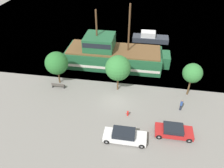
{
  "coord_description": "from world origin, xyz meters",
  "views": [
    {
      "loc": [
        3.11,
        -22.79,
        19.92
      ],
      "look_at": [
        -0.86,
        2.0,
        1.2
      ],
      "focal_mm": 35.0,
      "sensor_mm": 36.0,
      "label": 1
    }
  ],
  "objects_px": {
    "pedestrian_walking_near": "(181,105)",
    "fire_hydrant": "(128,113)",
    "parked_car_curb_mid": "(125,136)",
    "parked_car_curb_front": "(174,131)",
    "pirate_ship": "(113,55)",
    "moored_boat_dockside": "(150,38)",
    "bench_promenade_east": "(58,85)"
  },
  "relations": [
    {
      "from": "fire_hydrant",
      "to": "pedestrian_walking_near",
      "type": "distance_m",
      "value": 7.07
    },
    {
      "from": "parked_car_curb_mid",
      "to": "bench_promenade_east",
      "type": "relative_size",
      "value": 2.51
    },
    {
      "from": "parked_car_curb_front",
      "to": "pedestrian_walking_near",
      "type": "height_order",
      "value": "pedestrian_walking_near"
    },
    {
      "from": "pedestrian_walking_near",
      "to": "parked_car_curb_mid",
      "type": "bearing_deg",
      "value": -137.66
    },
    {
      "from": "moored_boat_dockside",
      "to": "fire_hydrant",
      "type": "height_order",
      "value": "moored_boat_dockside"
    },
    {
      "from": "moored_boat_dockside",
      "to": "parked_car_curb_mid",
      "type": "bearing_deg",
      "value": -94.91
    },
    {
      "from": "pirate_ship",
      "to": "parked_car_curb_front",
      "type": "distance_m",
      "value": 17.08
    },
    {
      "from": "parked_car_curb_front",
      "to": "fire_hydrant",
      "type": "relative_size",
      "value": 5.59
    },
    {
      "from": "bench_promenade_east",
      "to": "pedestrian_walking_near",
      "type": "distance_m",
      "value": 17.62
    },
    {
      "from": "bench_promenade_east",
      "to": "pedestrian_walking_near",
      "type": "height_order",
      "value": "pedestrian_walking_near"
    },
    {
      "from": "fire_hydrant",
      "to": "parked_car_curb_mid",
      "type": "bearing_deg",
      "value": -89.63
    },
    {
      "from": "moored_boat_dockside",
      "to": "fire_hydrant",
      "type": "xyz_separation_m",
      "value": [
        -2.29,
        -22.37,
        -0.34
      ]
    },
    {
      "from": "pirate_ship",
      "to": "moored_boat_dockside",
      "type": "relative_size",
      "value": 2.36
    },
    {
      "from": "fire_hydrant",
      "to": "pedestrian_walking_near",
      "type": "bearing_deg",
      "value": 17.64
    },
    {
      "from": "pirate_ship",
      "to": "parked_car_curb_front",
      "type": "relative_size",
      "value": 4.0
    },
    {
      "from": "pirate_ship",
      "to": "fire_hydrant",
      "type": "bearing_deg",
      "value": -72.12
    },
    {
      "from": "parked_car_curb_mid",
      "to": "parked_car_curb_front",
      "type": "bearing_deg",
      "value": 16.86
    },
    {
      "from": "fire_hydrant",
      "to": "pedestrian_walking_near",
      "type": "height_order",
      "value": "pedestrian_walking_near"
    },
    {
      "from": "pirate_ship",
      "to": "bench_promenade_east",
      "type": "height_order",
      "value": "pirate_ship"
    },
    {
      "from": "moored_boat_dockside",
      "to": "parked_car_curb_front",
      "type": "relative_size",
      "value": 1.7
    },
    {
      "from": "fire_hydrant",
      "to": "bench_promenade_east",
      "type": "height_order",
      "value": "bench_promenade_east"
    },
    {
      "from": "pedestrian_walking_near",
      "to": "fire_hydrant",
      "type": "bearing_deg",
      "value": -162.36
    },
    {
      "from": "parked_car_curb_front",
      "to": "pedestrian_walking_near",
      "type": "xyz_separation_m",
      "value": [
        1.22,
        4.45,
        0.19
      ]
    },
    {
      "from": "pirate_ship",
      "to": "pedestrian_walking_near",
      "type": "xyz_separation_m",
      "value": [
        10.58,
        -9.79,
        -1.07
      ]
    },
    {
      "from": "pirate_ship",
      "to": "fire_hydrant",
      "type": "height_order",
      "value": "pirate_ship"
    },
    {
      "from": "moored_boat_dockside",
      "to": "pedestrian_walking_near",
      "type": "bearing_deg",
      "value": -77.63
    },
    {
      "from": "parked_car_curb_front",
      "to": "pedestrian_walking_near",
      "type": "bearing_deg",
      "value": 74.6
    },
    {
      "from": "pirate_ship",
      "to": "moored_boat_dockside",
      "type": "bearing_deg",
      "value": 59.55
    },
    {
      "from": "parked_car_curb_front",
      "to": "fire_hydrant",
      "type": "bearing_deg",
      "value": 157.26
    },
    {
      "from": "pedestrian_walking_near",
      "to": "pirate_ship",
      "type": "bearing_deg",
      "value": 137.21
    },
    {
      "from": "fire_hydrant",
      "to": "bench_promenade_east",
      "type": "bearing_deg",
      "value": 159.02
    },
    {
      "from": "moored_boat_dockside",
      "to": "pedestrian_walking_near",
      "type": "distance_m",
      "value": 20.72
    }
  ]
}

